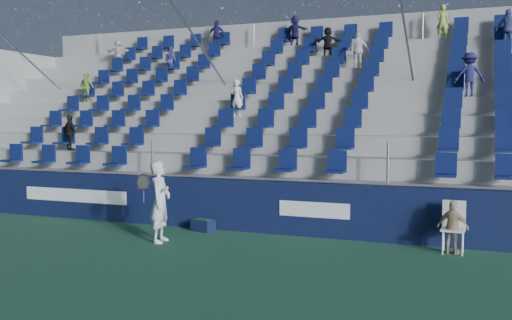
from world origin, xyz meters
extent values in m
plane|color=#296141|center=(0.00, 0.00, 0.00)|extent=(70.00, 70.00, 0.00)
cube|color=#0F1639|center=(0.00, 3.15, 0.60)|extent=(24.00, 0.30, 1.20)
cube|color=white|center=(-5.00, 2.99, 0.62)|extent=(3.20, 0.02, 0.34)
cube|color=white|center=(1.50, 2.99, 0.62)|extent=(1.60, 0.02, 0.34)
cube|color=gray|center=(0.00, 3.72, 0.60)|extent=(24.00, 0.85, 1.20)
cube|color=gray|center=(0.00, 4.57, 0.85)|extent=(24.00, 0.85, 1.70)
cube|color=gray|center=(0.00, 5.42, 1.10)|extent=(24.00, 0.85, 2.20)
cube|color=gray|center=(0.00, 6.28, 1.35)|extent=(24.00, 0.85, 2.70)
cube|color=gray|center=(0.00, 7.12, 1.60)|extent=(24.00, 0.85, 3.20)
cube|color=gray|center=(0.00, 7.97, 1.85)|extent=(24.00, 0.85, 3.70)
cube|color=gray|center=(0.00, 8.82, 2.10)|extent=(24.00, 0.85, 4.20)
cube|color=gray|center=(0.00, 9.68, 2.35)|extent=(24.00, 0.85, 4.70)
cube|color=gray|center=(0.00, 10.52, 2.60)|extent=(24.00, 0.85, 5.20)
cube|color=gray|center=(0.00, 11.20, 3.10)|extent=(24.00, 0.50, 6.20)
cube|color=#0B1646|center=(0.00, 3.72, 1.55)|extent=(16.05, 0.50, 0.70)
cube|color=#0B1646|center=(0.00, 4.57, 2.05)|extent=(16.05, 0.50, 0.70)
cube|color=#0B1646|center=(0.00, 5.42, 2.55)|extent=(16.05, 0.50, 0.70)
cube|color=#0B1646|center=(0.00, 6.28, 3.05)|extent=(16.05, 0.50, 0.70)
cube|color=#0B1646|center=(0.00, 7.12, 3.55)|extent=(16.05, 0.50, 0.70)
cube|color=#0B1646|center=(0.00, 7.97, 4.05)|extent=(16.05, 0.50, 0.70)
cube|color=#0B1646|center=(0.00, 8.82, 4.55)|extent=(16.05, 0.50, 0.70)
cube|color=#0B1646|center=(0.00, 9.68, 5.05)|extent=(16.05, 0.50, 0.70)
cube|color=#0B1646|center=(0.00, 10.52, 5.55)|extent=(16.05, 0.50, 0.70)
cylinder|color=gray|center=(-3.00, 7.12, 4.35)|extent=(0.06, 7.68, 4.55)
cylinder|color=gray|center=(3.00, 7.12, 4.35)|extent=(0.06, 7.68, 4.55)
cylinder|color=gray|center=(-9.80, 7.12, 4.35)|extent=(0.06, 7.68, 4.55)
imported|color=#455299|center=(5.56, 9.62, 5.29)|extent=(0.73, 0.39, 1.19)
imported|color=#1B1B52|center=(4.56, 7.08, 3.79)|extent=(0.82, 0.57, 1.17)
imported|color=silver|center=(1.26, 8.77, 4.76)|extent=(0.71, 0.48, 1.12)
imported|color=#1C1A4F|center=(-1.35, 10.47, 5.74)|extent=(1.05, 0.58, 1.08)
imported|color=#92AC44|center=(3.63, 10.47, 5.75)|extent=(0.43, 0.31, 1.11)
imported|color=beige|center=(-8.23, 9.62, 5.21)|extent=(1.00, 0.61, 1.02)
imported|color=black|center=(-6.38, 4.52, 2.23)|extent=(0.67, 0.45, 1.05)
imported|color=#3A3C81|center=(-5.44, 8.77, 4.70)|extent=(0.54, 0.45, 0.99)
imported|color=#9DCE52|center=(-7.75, 7.08, 3.72)|extent=(0.63, 0.32, 1.03)
imported|color=black|center=(0.07, 9.62, 5.19)|extent=(0.94, 0.43, 0.98)
imported|color=white|center=(-1.76, 6.23, 3.24)|extent=(0.42, 0.30, 1.07)
imported|color=#1B1B52|center=(-4.42, 10.47, 5.76)|extent=(0.70, 0.40, 1.13)
imported|color=silver|center=(-1.41, 1.35, 0.87)|extent=(0.53, 0.70, 1.74)
cylinder|color=navy|center=(-1.66, 1.10, 1.00)|extent=(0.03, 0.03, 0.28)
torus|color=black|center=(-1.66, 1.10, 1.30)|extent=(0.30, 0.17, 0.28)
plane|color=#262626|center=(-1.66, 1.10, 1.30)|extent=(0.30, 0.16, 0.29)
sphere|color=#CCD431|center=(-1.16, 1.15, 1.16)|extent=(0.07, 0.07, 0.07)
sphere|color=#CCD431|center=(-1.16, 1.21, 1.19)|extent=(0.07, 0.07, 0.07)
cube|color=white|center=(4.43, 2.55, 0.46)|extent=(0.47, 0.47, 0.04)
cube|color=white|center=(4.43, 2.76, 0.74)|extent=(0.44, 0.06, 0.55)
cylinder|color=white|center=(4.25, 2.37, 0.22)|extent=(0.03, 0.03, 0.44)
cylinder|color=white|center=(4.61, 2.37, 0.22)|extent=(0.03, 0.03, 0.44)
cylinder|color=white|center=(4.25, 2.73, 0.22)|extent=(0.03, 0.03, 0.44)
cylinder|color=white|center=(4.61, 2.73, 0.22)|extent=(0.03, 0.03, 0.44)
imported|color=tan|center=(4.43, 2.50, 0.52)|extent=(0.66, 0.43, 1.04)
cube|color=#0F1739|center=(-1.11, 2.75, 0.14)|extent=(0.56, 0.43, 0.28)
cube|color=#1E662D|center=(-1.11, 2.75, 0.20)|extent=(0.45, 0.32, 0.17)
camera|label=1|loc=(4.90, -9.06, 2.59)|focal=40.00mm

